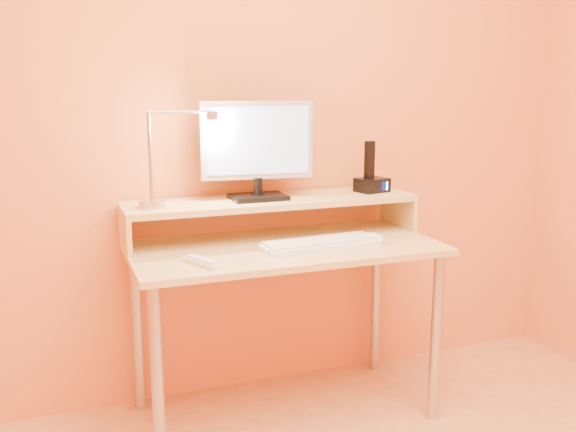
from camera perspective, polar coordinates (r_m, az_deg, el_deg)
name	(u,v)px	position (r m, az deg, el deg)	size (l,w,h in m)	color
wall_back	(258,105)	(2.73, -2.69, 9.86)	(3.00, 0.04, 2.50)	#E1774B
desk_leg_fl	(158,383)	(2.27, -11.59, -14.38)	(0.04, 0.04, 0.69)	#B2B2B2
desk_leg_fr	(436,338)	(2.64, 13.09, -10.59)	(0.04, 0.04, 0.69)	#B2B2B2
desk_leg_bl	(138,330)	(2.73, -13.28, -9.91)	(0.04, 0.04, 0.69)	#B2B2B2
desk_leg_br	(376,299)	(3.04, 7.87, -7.38)	(0.04, 0.04, 0.69)	#B2B2B2
desk_lower	(284,248)	(2.50, -0.32, -2.86)	(1.20, 0.60, 0.03)	tan
shelf_riser_left	(125,232)	(2.50, -14.39, -1.38)	(0.02, 0.30, 0.14)	tan
shelf_riser_right	(398,211)	(2.87, 9.78, 0.47)	(0.02, 0.30, 0.14)	tan
desk_shelf	(272,201)	(2.61, -1.47, 1.32)	(1.20, 0.30, 0.03)	tan
monitor_foot	(258,197)	(2.58, -2.68, 1.71)	(0.22, 0.16, 0.02)	black
monitor_neck	(258,186)	(2.58, -2.69, 2.68)	(0.04, 0.04, 0.07)	black
monitor_panel	(257,140)	(2.56, -2.80, 6.79)	(0.45, 0.04, 0.31)	#B7B7B7
monitor_back	(255,140)	(2.59, -2.96, 6.83)	(0.41, 0.01, 0.26)	black
monitor_screen	(258,140)	(2.55, -2.67, 6.76)	(0.41, 0.00, 0.27)	#98B4E4
lamp_base	(152,204)	(2.46, -12.05, 1.04)	(0.10, 0.10, 0.03)	#B2B2B2
lamp_post	(150,157)	(2.43, -12.23, 5.15)	(0.01, 0.01, 0.33)	#B2B2B2
lamp_arm	(181,112)	(2.44, -9.58, 9.15)	(0.01, 0.01, 0.24)	#B2B2B2
lamp_head	(212,116)	(2.47, -6.80, 8.91)	(0.04, 0.04, 0.03)	#B2B2B2
lamp_bulb	(212,120)	(2.47, -6.79, 8.54)	(0.03, 0.03, 0.00)	#FFEAC6
phone_dock	(372,185)	(2.78, 7.51, 2.77)	(0.13, 0.10, 0.06)	black
phone_handset	(370,160)	(2.76, 7.30, 5.01)	(0.04, 0.03, 0.16)	black
phone_led	(387,186)	(2.76, 8.84, 2.66)	(0.01, 0.00, 0.04)	#318EFF
keyboard	(320,245)	(2.46, 2.91, -2.58)	(0.47, 0.15, 0.02)	white
mouse	(374,238)	(2.55, 7.67, -1.95)	(0.06, 0.11, 0.04)	white
remote_control	(202,262)	(2.24, -7.68, -4.14)	(0.05, 0.17, 0.02)	white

